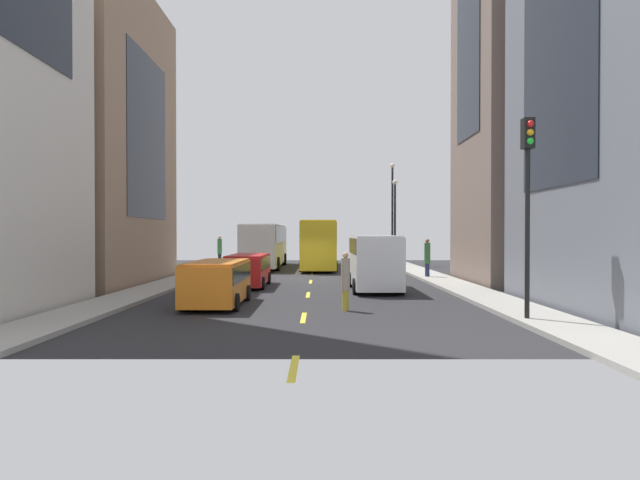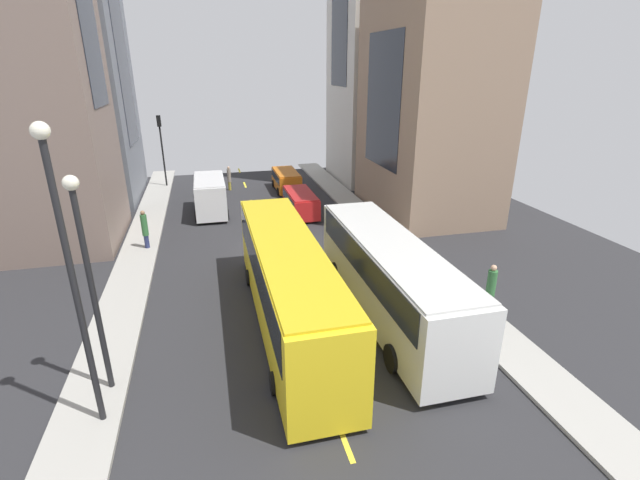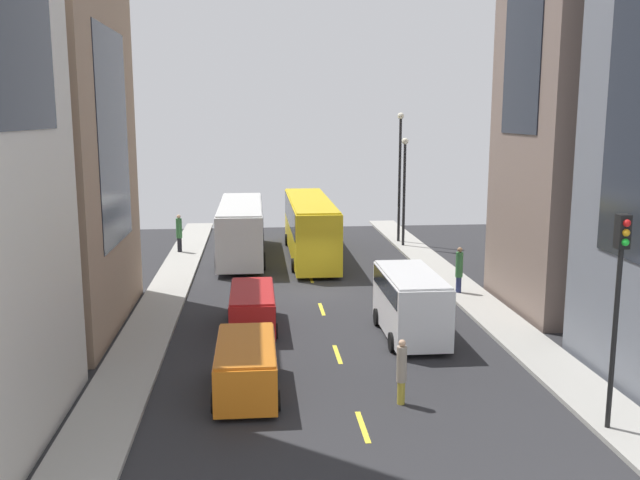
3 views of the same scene
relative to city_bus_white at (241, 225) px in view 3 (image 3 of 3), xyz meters
name	(u,v)px [view 3 (image 3 of 3)]	position (x,y,z in m)	size (l,w,h in m)	color
ground_plane	(316,293)	(3.79, -8.96, -2.01)	(40.58, 40.58, 0.00)	#28282B
sidewalk_west	(166,295)	(-3.48, -8.96, -1.93)	(2.03, 44.00, 0.15)	#9E9B93
sidewalk_east	(460,288)	(11.06, -8.96, -1.93)	(2.03, 44.00, 0.15)	#9E9B93
lane_stripe_1	(363,427)	(3.79, -23.96, -2.00)	(0.16, 2.00, 0.01)	yellow
lane_stripe_2	(337,354)	(3.79, -17.96, -2.00)	(0.16, 2.00, 0.01)	yellow
lane_stripe_3	(322,309)	(3.79, -11.96, -2.00)	(0.16, 2.00, 0.01)	yellow
lane_stripe_4	(311,278)	(3.79, -5.96, -2.00)	(0.16, 2.00, 0.01)	yellow
lane_stripe_5	(303,256)	(3.79, 0.04, -2.00)	(0.16, 2.00, 0.01)	yellow
lane_stripe_6	(297,239)	(3.79, 6.04, -2.00)	(0.16, 2.00, 0.01)	yellow
lane_stripe_7	(293,226)	(3.79, 12.04, -2.00)	(0.16, 2.00, 0.01)	yellow
building_west_1	(25,138)	(-8.12, -13.39, 5.71)	(6.91, 10.56, 15.44)	#937760
city_bus_white	(241,225)	(0.00, 0.00, 0.00)	(2.80, 11.55, 3.35)	silver
streetcar_yellow	(310,223)	(4.19, -0.28, 0.12)	(2.70, 12.92, 3.59)	yellow
delivery_van_white	(410,300)	(6.86, -16.19, -0.50)	(2.25, 5.23, 2.58)	white
car_orange_0	(246,364)	(0.52, -21.26, -1.03)	(2.02, 4.43, 1.65)	orange
car_red_1	(252,306)	(0.70, -14.48, -1.05)	(1.95, 4.65, 1.62)	red
pedestrian_crossing_near	(179,232)	(-3.88, 1.40, -0.60)	(0.37, 0.37, 2.35)	black
pedestrian_crossing_mid	(459,269)	(10.62, -10.12, -0.68)	(0.35, 0.35, 2.22)	navy
pedestrian_walking_far	(402,370)	(5.18, -22.50, -0.93)	(0.31, 0.31, 2.03)	gold
traffic_light_near_corner	(619,282)	(10.45, -24.93, 2.25)	(0.32, 0.44, 5.91)	black
streetlamp_near	(400,165)	(10.55, 3.77, 3.29)	(0.44, 0.44, 8.62)	black
streetlamp_far	(404,180)	(10.55, 2.27, 2.44)	(0.44, 0.44, 7.02)	black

